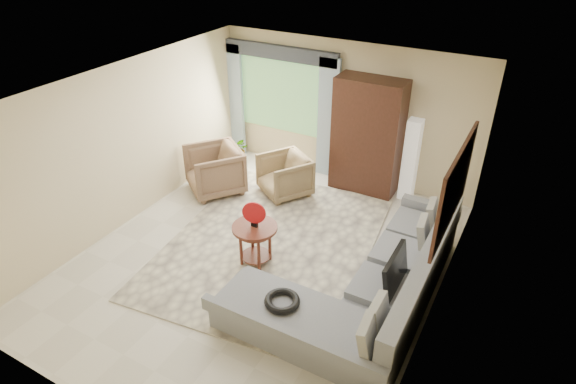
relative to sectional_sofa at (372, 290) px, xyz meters
The scene contains 17 objects.
ground 1.81m from the sectional_sofa, behind, with size 6.00×6.00×0.00m, color silver.
area_rug 1.94m from the sectional_sofa, 163.41° to the left, with size 3.00×4.00×0.02m, color beige.
sectional_sofa is the anchor object (origin of this frame).
tv_screen 0.51m from the sectional_sofa, ahead, with size 0.06×0.74×0.48m, color black.
garden_hose 1.28m from the sectional_sofa, 128.85° to the right, with size 0.43×0.43×0.09m, color black.
coffee_table 1.81m from the sectional_sofa, behind, with size 0.65×0.65×0.65m.
red_disc 1.91m from the sectional_sofa, behind, with size 0.34×0.34×0.03m, color #B71215.
armchair_left 3.88m from the sectional_sofa, 157.70° to the left, with size 0.92×0.95×0.86m, color #825D47.
armchair_right 3.13m from the sectional_sofa, 140.45° to the left, with size 0.80×0.82×0.75m, color olive.
potted_plant 4.68m from the sectional_sofa, 145.86° to the left, with size 0.53×0.46×0.59m, color #999999.
armoire 3.24m from the sectional_sofa, 113.06° to the left, with size 1.20×0.55×2.10m, color black.
floor_lamp 3.03m from the sectional_sofa, 98.33° to the left, with size 0.24×0.24×1.50m, color silver.
window 4.58m from the sectional_sofa, 134.87° to the left, with size 1.80×0.04×1.40m, color #669E59.
curtain_left 5.25m from the sectional_sofa, 143.84° to the left, with size 0.40×0.08×2.30m, color #9EB7CC.
curtain_right 3.80m from the sectional_sofa, 124.27° to the left, with size 0.40×0.08×2.30m, color #9EB7CC.
valance 4.81m from the sectional_sofa, 135.52° to the left, with size 2.40×0.12×0.26m, color #1E232D.
wall_mirror 1.70m from the sectional_sofa, 37.80° to the left, with size 0.05×1.70×1.05m.
Camera 1 is at (3.10, -4.81, 4.56)m, focal length 30.00 mm.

